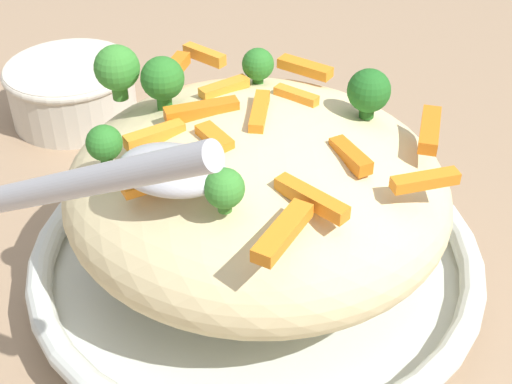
% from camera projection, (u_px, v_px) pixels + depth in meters
% --- Properties ---
extents(ground_plane, '(2.40, 2.40, 0.00)m').
position_uv_depth(ground_plane, '(256.00, 282.00, 0.47)').
color(ground_plane, '#9E7F60').
extents(serving_bowl, '(0.29, 0.29, 0.04)m').
position_uv_depth(serving_bowl, '(256.00, 261.00, 0.46)').
color(serving_bowl, silver).
rests_on(serving_bowl, ground_plane).
extents(pasta_mound, '(0.23, 0.22, 0.10)m').
position_uv_depth(pasta_mound, '(256.00, 190.00, 0.43)').
color(pasta_mound, beige).
rests_on(pasta_mound, serving_bowl).
extents(carrot_piece_0, '(0.03, 0.03, 0.01)m').
position_uv_depth(carrot_piece_0, '(155.00, 136.00, 0.39)').
color(carrot_piece_0, orange).
rests_on(carrot_piece_0, pasta_mound).
extents(carrot_piece_1, '(0.02, 0.04, 0.01)m').
position_uv_depth(carrot_piece_1, '(266.00, 113.00, 0.40)').
color(carrot_piece_1, orange).
rests_on(carrot_piece_1, pasta_mound).
extents(carrot_piece_2, '(0.04, 0.03, 0.01)m').
position_uv_depth(carrot_piece_2, '(203.00, 109.00, 0.40)').
color(carrot_piece_2, orange).
rests_on(carrot_piece_2, pasta_mound).
extents(carrot_piece_3, '(0.04, 0.02, 0.01)m').
position_uv_depth(carrot_piece_3, '(305.00, 68.00, 0.46)').
color(carrot_piece_3, orange).
rests_on(carrot_piece_3, pasta_mound).
extents(carrot_piece_4, '(0.03, 0.02, 0.01)m').
position_uv_depth(carrot_piece_4, '(296.00, 97.00, 0.42)').
color(carrot_piece_4, orange).
rests_on(carrot_piece_4, pasta_mound).
extents(carrot_piece_5, '(0.01, 0.04, 0.01)m').
position_uv_depth(carrot_piece_5, '(430.00, 130.00, 0.40)').
color(carrot_piece_5, orange).
rests_on(carrot_piece_5, pasta_mound).
extents(carrot_piece_6, '(0.03, 0.03, 0.01)m').
position_uv_depth(carrot_piece_6, '(149.00, 184.00, 0.36)').
color(carrot_piece_6, orange).
rests_on(carrot_piece_6, pasta_mound).
extents(carrot_piece_7, '(0.04, 0.03, 0.01)m').
position_uv_depth(carrot_piece_7, '(311.00, 198.00, 0.35)').
color(carrot_piece_7, orange).
rests_on(carrot_piece_7, pasta_mound).
extents(carrot_piece_8, '(0.03, 0.02, 0.01)m').
position_uv_depth(carrot_piece_8, '(215.00, 138.00, 0.38)').
color(carrot_piece_8, orange).
rests_on(carrot_piece_8, pasta_mound).
extents(carrot_piece_9, '(0.02, 0.04, 0.01)m').
position_uv_depth(carrot_piece_9, '(283.00, 232.00, 0.33)').
color(carrot_piece_9, orange).
rests_on(carrot_piece_9, pasta_mound).
extents(carrot_piece_10, '(0.03, 0.03, 0.01)m').
position_uv_depth(carrot_piece_10, '(425.00, 180.00, 0.36)').
color(carrot_piece_10, orange).
rests_on(carrot_piece_10, pasta_mound).
extents(carrot_piece_11, '(0.03, 0.02, 0.01)m').
position_uv_depth(carrot_piece_11, '(204.00, 55.00, 0.47)').
color(carrot_piece_11, orange).
rests_on(carrot_piece_11, pasta_mound).
extents(carrot_piece_12, '(0.01, 0.03, 0.01)m').
position_uv_depth(carrot_piece_12, '(176.00, 66.00, 0.46)').
color(carrot_piece_12, orange).
rests_on(carrot_piece_12, pasta_mound).
extents(carrot_piece_13, '(0.03, 0.03, 0.01)m').
position_uv_depth(carrot_piece_13, '(224.00, 87.00, 0.43)').
color(carrot_piece_13, orange).
rests_on(carrot_piece_13, pasta_mound).
extents(carrot_piece_14, '(0.03, 0.03, 0.01)m').
position_uv_depth(carrot_piece_14, '(350.00, 156.00, 0.38)').
color(carrot_piece_14, orange).
rests_on(carrot_piece_14, pasta_mound).
extents(broccoli_floret_0, '(0.03, 0.03, 0.03)m').
position_uv_depth(broccoli_floret_0, '(117.00, 69.00, 0.42)').
color(broccoli_floret_0, '#377928').
rests_on(broccoli_floret_0, pasta_mound).
extents(broccoli_floret_1, '(0.02, 0.02, 0.02)m').
position_uv_depth(broccoli_floret_1, '(104.00, 143.00, 0.37)').
color(broccoli_floret_1, '#296820').
rests_on(broccoli_floret_1, pasta_mound).
extents(broccoli_floret_2, '(0.02, 0.02, 0.02)m').
position_uv_depth(broccoli_floret_2, '(258.00, 65.00, 0.44)').
color(broccoli_floret_2, '#296820').
rests_on(broccoli_floret_2, pasta_mound).
extents(broccoli_floret_3, '(0.02, 0.02, 0.02)m').
position_uv_depth(broccoli_floret_3, '(224.00, 189.00, 0.34)').
color(broccoli_floret_3, '#377928').
rests_on(broccoli_floret_3, pasta_mound).
extents(broccoli_floret_4, '(0.03, 0.03, 0.03)m').
position_uv_depth(broccoli_floret_4, '(163.00, 79.00, 0.41)').
color(broccoli_floret_4, '#296820').
rests_on(broccoli_floret_4, pasta_mound).
extents(broccoli_floret_5, '(0.03, 0.03, 0.03)m').
position_uv_depth(broccoli_floret_5, '(369.00, 91.00, 0.41)').
color(broccoli_floret_5, '#205B1C').
rests_on(broccoli_floret_5, pasta_mound).
extents(serving_spoon, '(0.13, 0.10, 0.08)m').
position_uv_depth(serving_spoon, '(145.00, 173.00, 0.33)').
color(serving_spoon, '#B7B7BC').
rests_on(serving_spoon, pasta_mound).
extents(companion_bowl, '(0.11, 0.11, 0.05)m').
position_uv_depth(companion_bowl, '(72.00, 88.00, 0.62)').
color(companion_bowl, beige).
rests_on(companion_bowl, ground_plane).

